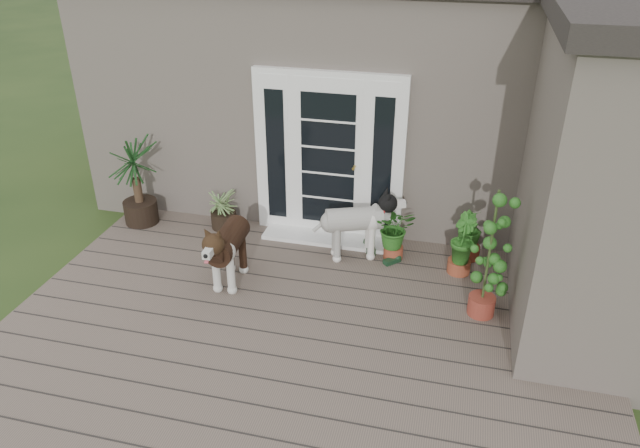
# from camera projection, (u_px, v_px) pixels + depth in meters

# --- Properties ---
(deck) EXTENTS (6.20, 4.60, 0.12)m
(deck) POSITION_uv_depth(u_px,v_px,m) (297.00, 341.00, 6.11)
(deck) COLOR #6B5B4C
(deck) RESTS_ON ground
(house_main) EXTENTS (7.40, 4.00, 3.10)m
(house_main) POSITION_uv_depth(u_px,v_px,m) (373.00, 86.00, 9.03)
(house_main) COLOR #665E54
(house_main) RESTS_ON ground
(house_wing) EXTENTS (1.60, 2.40, 3.10)m
(house_wing) POSITION_uv_depth(u_px,v_px,m) (618.00, 194.00, 5.72)
(house_wing) COLOR #665E54
(house_wing) RESTS_ON ground
(door_unit) EXTENTS (1.90, 0.14, 2.15)m
(door_unit) POSITION_uv_depth(u_px,v_px,m) (329.00, 157.00, 7.49)
(door_unit) COLOR white
(door_unit) RESTS_ON deck
(door_step) EXTENTS (1.60, 0.40, 0.05)m
(door_step) POSITION_uv_depth(u_px,v_px,m) (325.00, 238.00, 7.82)
(door_step) COLOR white
(door_step) RESTS_ON deck
(brindle_dog) EXTENTS (0.44, 0.96, 0.79)m
(brindle_dog) POSITION_uv_depth(u_px,v_px,m) (229.00, 252.00, 6.78)
(brindle_dog) COLOR #311D12
(brindle_dog) RESTS_ON deck
(white_dog) EXTENTS (1.00, 0.70, 0.76)m
(white_dog) POSITION_uv_depth(u_px,v_px,m) (354.00, 229.00, 7.27)
(white_dog) COLOR silver
(white_dog) RESTS_ON deck
(spider_plant) EXTENTS (0.62, 0.62, 0.60)m
(spider_plant) POSITION_uv_depth(u_px,v_px,m) (223.00, 207.00, 7.98)
(spider_plant) COLOR #9AB670
(spider_plant) RESTS_ON deck
(yucca) EXTENTS (0.98, 0.98, 1.24)m
(yucca) POSITION_uv_depth(u_px,v_px,m) (136.00, 181.00, 7.96)
(yucca) COLOR black
(yucca) RESTS_ON deck
(herb_a) EXTENTS (0.60, 0.60, 0.62)m
(herb_a) POSITION_uv_depth(u_px,v_px,m) (394.00, 236.00, 7.28)
(herb_a) COLOR #265C1A
(herb_a) RESTS_ON deck
(herb_b) EXTENTS (0.43, 0.43, 0.56)m
(herb_b) POSITION_uv_depth(u_px,v_px,m) (461.00, 252.00, 7.01)
(herb_b) COLOR #185418
(herb_b) RESTS_ON deck
(herb_c) EXTENTS (0.46, 0.46, 0.52)m
(herb_c) POSITION_uv_depth(u_px,v_px,m) (469.00, 239.00, 7.32)
(herb_c) COLOR #1B5919
(herb_c) RESTS_ON deck
(sapling) EXTENTS (0.58, 0.58, 1.51)m
(sapling) POSITION_uv_depth(u_px,v_px,m) (489.00, 253.00, 6.07)
(sapling) COLOR #164E16
(sapling) RESTS_ON deck
(clog_left) EXTENTS (0.25, 0.36, 0.10)m
(clog_left) POSITION_uv_depth(u_px,v_px,m) (370.00, 247.00, 7.56)
(clog_left) COLOR black
(clog_left) RESTS_ON deck
(clog_right) EXTENTS (0.26, 0.27, 0.08)m
(clog_right) POSITION_uv_depth(u_px,v_px,m) (392.00, 260.00, 7.30)
(clog_right) COLOR #14331C
(clog_right) RESTS_ON deck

